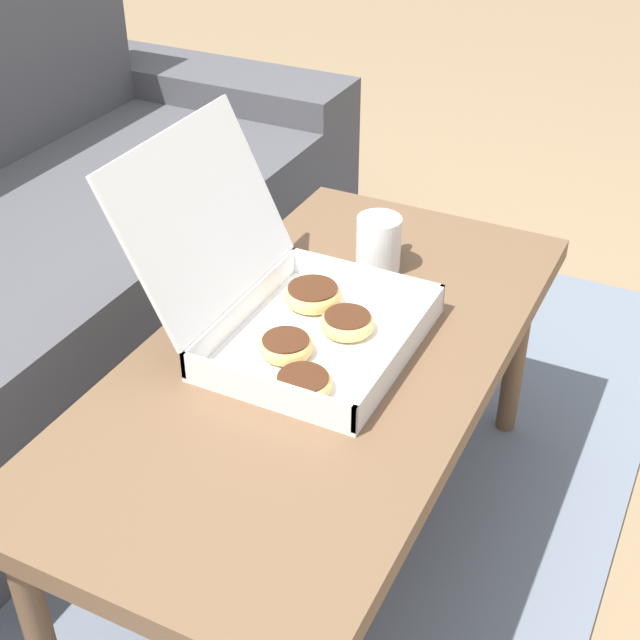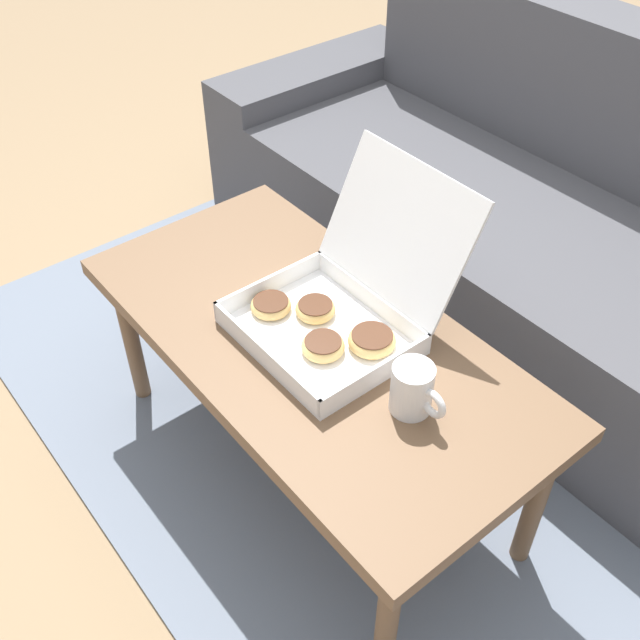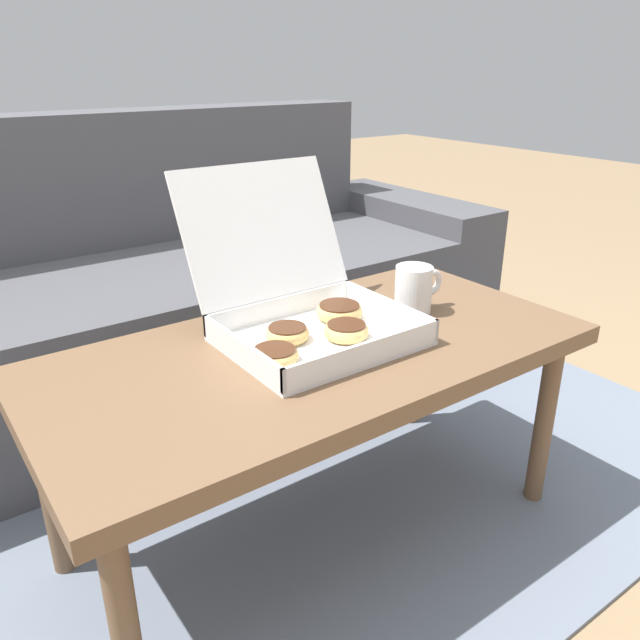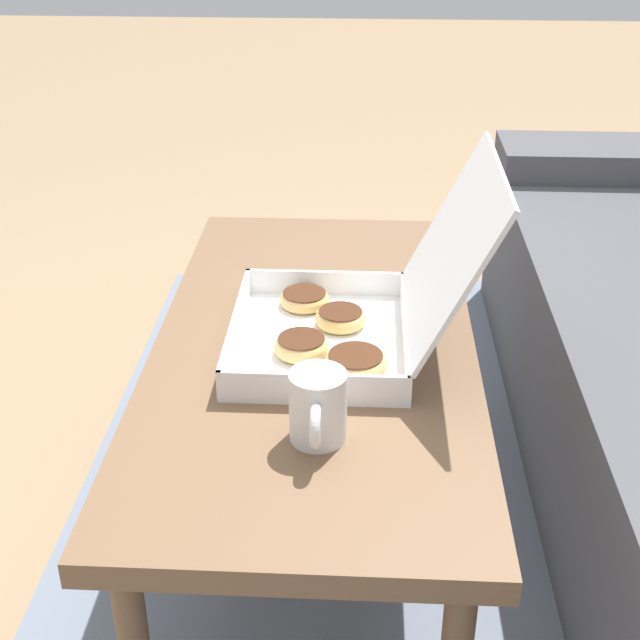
# 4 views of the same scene
# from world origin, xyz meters

# --- Properties ---
(ground_plane) EXTENTS (12.00, 12.00, 0.00)m
(ground_plane) POSITION_xyz_m (0.00, 0.00, 0.00)
(ground_plane) COLOR #937756
(area_rug) EXTENTS (2.47, 1.85, 0.01)m
(area_rug) POSITION_xyz_m (0.00, 0.30, 0.01)
(area_rug) COLOR slate
(area_rug) RESTS_ON ground_plane
(coffee_table) EXTENTS (1.14, 0.56, 0.48)m
(coffee_table) POSITION_xyz_m (0.00, -0.11, 0.43)
(coffee_table) COLOR brown
(coffee_table) RESTS_ON ground_plane
(pastry_box) EXTENTS (0.38, 0.44, 0.33)m
(pastry_box) POSITION_xyz_m (0.02, -0.04, 0.54)
(pastry_box) COLOR white
(pastry_box) RESTS_ON coffee_table
(coffee_mug) EXTENTS (0.13, 0.08, 0.11)m
(coffee_mug) POSITION_xyz_m (0.29, -0.08, 0.53)
(coffee_mug) COLOR white
(coffee_mug) RESTS_ON coffee_table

